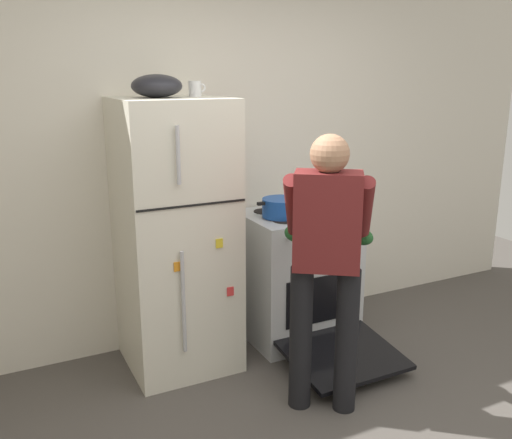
{
  "coord_description": "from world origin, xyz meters",
  "views": [
    {
      "loc": [
        -1.45,
        -1.74,
        1.91
      ],
      "look_at": [
        0.08,
        1.32,
        1.0
      ],
      "focal_mm": 39.04,
      "sensor_mm": 36.0,
      "label": 1
    }
  ],
  "objects_px": {
    "coffee_mug": "(195,89)",
    "pepper_mill": "(318,191)",
    "person_cook": "(327,250)",
    "red_pot": "(281,208)",
    "mixing_bowl": "(157,86)",
    "stove_range": "(297,277)",
    "refrigerator": "(176,237)"
  },
  "relations": [
    {
      "from": "coffee_mug",
      "to": "person_cook",
      "type": "bearing_deg",
      "value": -66.25
    },
    {
      "from": "red_pot",
      "to": "pepper_mill",
      "type": "height_order",
      "value": "pepper_mill"
    },
    {
      "from": "person_cook",
      "to": "coffee_mug",
      "type": "relative_size",
      "value": 14.28
    },
    {
      "from": "refrigerator",
      "to": "stove_range",
      "type": "relative_size",
      "value": 1.43
    },
    {
      "from": "refrigerator",
      "to": "red_pot",
      "type": "relative_size",
      "value": 4.8
    },
    {
      "from": "stove_range",
      "to": "coffee_mug",
      "type": "relative_size",
      "value": 11.02
    },
    {
      "from": "stove_range",
      "to": "coffee_mug",
      "type": "distance_m",
      "value": 1.54
    },
    {
      "from": "red_pot",
      "to": "coffee_mug",
      "type": "xyz_separation_m",
      "value": [
        -0.57,
        0.1,
        0.8
      ]
    },
    {
      "from": "coffee_mug",
      "to": "pepper_mill",
      "type": "distance_m",
      "value": 1.3
    },
    {
      "from": "person_cook",
      "to": "mixing_bowl",
      "type": "height_order",
      "value": "mixing_bowl"
    },
    {
      "from": "person_cook",
      "to": "coffee_mug",
      "type": "xyz_separation_m",
      "value": [
        -0.4,
        0.91,
        0.85
      ]
    },
    {
      "from": "coffee_mug",
      "to": "mixing_bowl",
      "type": "xyz_separation_m",
      "value": [
        -0.26,
        -0.05,
        0.02
      ]
    },
    {
      "from": "red_pot",
      "to": "mixing_bowl",
      "type": "distance_m",
      "value": 1.17
    },
    {
      "from": "stove_range",
      "to": "person_cook",
      "type": "relative_size",
      "value": 0.77
    },
    {
      "from": "refrigerator",
      "to": "person_cook",
      "type": "height_order",
      "value": "refrigerator"
    },
    {
      "from": "person_cook",
      "to": "stove_range",
      "type": "bearing_deg",
      "value": 68.88
    },
    {
      "from": "person_cook",
      "to": "pepper_mill",
      "type": "bearing_deg",
      "value": 59.5
    },
    {
      "from": "person_cook",
      "to": "red_pot",
      "type": "distance_m",
      "value": 0.83
    },
    {
      "from": "red_pot",
      "to": "pepper_mill",
      "type": "relative_size",
      "value": 2.11
    },
    {
      "from": "person_cook",
      "to": "red_pot",
      "type": "bearing_deg",
      "value": 78.41
    },
    {
      "from": "coffee_mug",
      "to": "pepper_mill",
      "type": "height_order",
      "value": "coffee_mug"
    },
    {
      "from": "stove_range",
      "to": "red_pot",
      "type": "height_order",
      "value": "red_pot"
    },
    {
      "from": "stove_range",
      "to": "pepper_mill",
      "type": "xyz_separation_m",
      "value": [
        0.3,
        0.22,
        0.57
      ]
    },
    {
      "from": "coffee_mug",
      "to": "mixing_bowl",
      "type": "distance_m",
      "value": 0.27
    },
    {
      "from": "refrigerator",
      "to": "pepper_mill",
      "type": "xyz_separation_m",
      "value": [
        1.21,
        0.2,
        0.15
      ]
    },
    {
      "from": "red_pot",
      "to": "mixing_bowl",
      "type": "relative_size",
      "value": 1.21
    },
    {
      "from": "refrigerator",
      "to": "pepper_mill",
      "type": "distance_m",
      "value": 1.24
    },
    {
      "from": "pepper_mill",
      "to": "mixing_bowl",
      "type": "distance_m",
      "value": 1.53
    },
    {
      "from": "refrigerator",
      "to": "coffee_mug",
      "type": "height_order",
      "value": "coffee_mug"
    },
    {
      "from": "mixing_bowl",
      "to": "pepper_mill",
      "type": "bearing_deg",
      "value": 8.8
    },
    {
      "from": "person_cook",
      "to": "pepper_mill",
      "type": "relative_size",
      "value": 9.23
    },
    {
      "from": "mixing_bowl",
      "to": "red_pot",
      "type": "bearing_deg",
      "value": -3.44
    }
  ]
}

